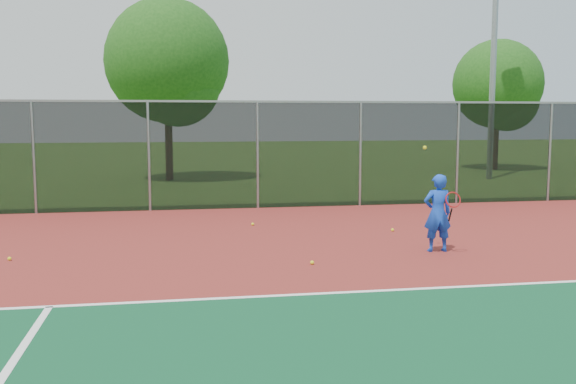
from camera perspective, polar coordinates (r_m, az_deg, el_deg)
name	(u,v)px	position (r m, az deg, el deg)	size (l,w,h in m)	color
court_apron	(560,304)	(9.86, 23.02, -9.11)	(30.00, 20.00, 0.02)	maroon
fence_back	(360,153)	(18.72, 6.45, 3.50)	(30.00, 0.06, 3.03)	black
tennis_player	(438,213)	(12.62, 13.16, -1.81)	(0.59, 0.61, 2.04)	blue
practice_ball_0	(9,259)	(12.69, -23.52, -5.46)	(0.07, 0.07, 0.07)	yellow
practice_ball_1	(312,263)	(11.35, 2.16, -6.29)	(0.07, 0.07, 0.07)	yellow
practice_ball_4	(392,230)	(14.73, 9.27, -3.34)	(0.07, 0.07, 0.07)	yellow
practice_ball_6	(253,224)	(15.32, -3.16, -2.87)	(0.07, 0.07, 0.07)	yellow
floodlight_n	(495,18)	(28.22, 17.92, 14.49)	(0.90, 0.40, 11.59)	gray
tree_back_left	(170,66)	(26.60, -10.47, 10.92)	(4.98, 4.98, 7.32)	#372014
tree_back_mid	(500,88)	(33.05, 18.33, 8.76)	(4.30, 4.30, 6.31)	#372014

